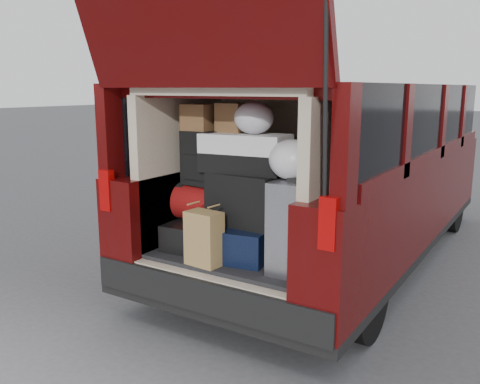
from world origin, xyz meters
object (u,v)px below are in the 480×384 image
object	(u,v)px
kraft_bag	(204,238)
black_soft_case	(246,199)
silver_roller	(296,226)
navy_hardshell	(244,240)
red_duffel	(204,203)
backpack	(201,158)
twotone_duffel	(246,153)
black_hardshell	(197,234)

from	to	relation	value
kraft_bag	black_soft_case	world-z (taller)	black_soft_case
silver_roller	kraft_bag	bearing A→B (deg)	-159.03
navy_hardshell	red_duffel	world-z (taller)	red_duffel
red_duffel	black_soft_case	bearing A→B (deg)	-3.56
red_duffel	backpack	distance (m)	0.34
red_duffel	navy_hardshell	bearing A→B (deg)	-6.70
silver_roller	twotone_duffel	size ratio (longest dim) A/B	1.01
silver_roller	kraft_bag	size ratio (longest dim) A/B	1.63
navy_hardshell	silver_roller	size ratio (longest dim) A/B	0.87
kraft_bag	red_duffel	world-z (taller)	red_duffel
black_hardshell	navy_hardshell	xyz separation A→B (m)	(0.42, 0.01, 0.02)
twotone_duffel	kraft_bag	bearing A→B (deg)	-112.60
red_duffel	black_soft_case	world-z (taller)	black_soft_case
backpack	kraft_bag	bearing A→B (deg)	-47.72
navy_hardshell	backpack	xyz separation A→B (m)	(-0.39, 0.03, 0.57)
backpack	black_hardshell	bearing A→B (deg)	-114.33
kraft_bag	twotone_duffel	bearing A→B (deg)	78.23
navy_hardshell	red_duffel	xyz separation A→B (m)	(-0.37, 0.03, 0.22)
black_hardshell	navy_hardshell	world-z (taller)	navy_hardshell
kraft_bag	twotone_duffel	world-z (taller)	twotone_duffel
kraft_bag	backpack	xyz separation A→B (m)	(-0.26, 0.34, 0.50)
silver_roller	kraft_bag	xyz separation A→B (m)	(-0.58, -0.24, -0.12)
black_hardshell	black_soft_case	world-z (taller)	black_soft_case
black_soft_case	navy_hardshell	bearing A→B (deg)	-99.41
navy_hardshell	kraft_bag	world-z (taller)	kraft_bag
black_hardshell	twotone_duffel	size ratio (longest dim) A/B	0.82
red_duffel	twotone_duffel	distance (m)	0.54
red_duffel	backpack	bearing A→B (deg)	170.26
navy_hardshell	black_soft_case	size ratio (longest dim) A/B	1.03
navy_hardshell	kraft_bag	bearing A→B (deg)	-121.37
black_soft_case	black_hardshell	bearing A→B (deg)	-172.92
twotone_duffel	red_duffel	bearing A→B (deg)	178.30
kraft_bag	black_soft_case	distance (m)	0.43
red_duffel	twotone_duffel	bearing A→B (deg)	1.71
silver_roller	twotone_duffel	bearing A→B (deg)	163.90
black_soft_case	twotone_duffel	distance (m)	0.33
twotone_duffel	backpack	bearing A→B (deg)	177.70
navy_hardshell	red_duffel	distance (m)	0.44
kraft_bag	red_duffel	size ratio (longest dim) A/B	0.87
black_soft_case	red_duffel	bearing A→B (deg)	-178.14
navy_hardshell	backpack	distance (m)	0.69
black_soft_case	twotone_duffel	size ratio (longest dim) A/B	0.85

